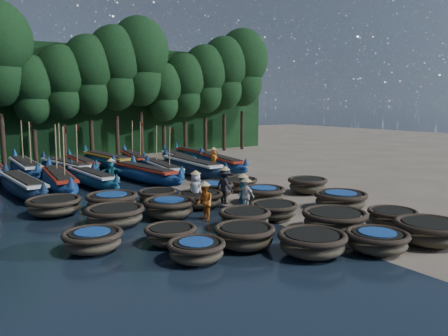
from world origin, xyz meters
TOP-DOWN VIEW (x-y plane):
  - ground at (0.00, 0.00)m, footprint 120.00×120.00m
  - foliage_wall at (0.00, 23.50)m, footprint 40.00×3.00m
  - coracle_3 at (0.43, -8.98)m, footprint 2.47×2.47m
  - coracle_4 at (2.65, -9.47)m, footprint 2.83×2.83m
  - coracle_5 at (-4.91, -6.43)m, footprint 2.16×2.16m
  - coracle_6 at (-2.92, -6.23)m, footprint 2.08×2.08m
  - coracle_7 at (-1.56, -8.02)m, footprint 2.37×2.37m
  - coracle_8 at (1.08, -6.59)m, footprint 2.49×2.49m
  - coracle_9 at (3.67, -7.28)m, footprint 2.19×2.19m
  - coracle_10 at (-7.27, -3.74)m, footprint 2.03×2.03m
  - coracle_11 at (-4.82, -4.51)m, footprint 1.97×1.97m
  - coracle_12 at (-1.65, -4.54)m, footprint 2.27×2.27m
  - coracle_13 at (0.36, -3.86)m, footprint 2.16×2.16m
  - coracle_14 at (4.03, -4.29)m, footprint 2.46×2.46m
  - coracle_15 at (-5.57, -1.14)m, footprint 2.34×2.34m
  - coracle_16 at (-3.23, -1.28)m, footprint 2.51×2.51m
  - coracle_17 at (-1.17, -0.36)m, footprint 2.17×2.17m
  - coracle_18 at (1.81, -1.38)m, footprint 2.49×2.49m
  - coracle_19 at (5.36, -0.80)m, footprint 2.24×2.24m
  - coracle_20 at (-7.20, 1.94)m, footprint 2.46×2.46m
  - coracle_21 at (-4.85, 1.22)m, footprint 2.34×2.34m
  - coracle_22 at (-2.55, 1.32)m, footprint 2.03×2.03m
  - coracle_23 at (0.51, 1.24)m, footprint 2.31×2.31m
  - coracle_24 at (2.71, 1.87)m, footprint 2.44×2.44m
  - long_boat_2 at (-7.60, 7.15)m, footprint 2.00×8.17m
  - long_boat_3 at (-5.65, 7.56)m, footprint 2.26×8.58m
  - long_boat_4 at (-3.74, 7.71)m, footprint 1.74×7.55m
  - long_boat_5 at (-0.63, 7.35)m, footprint 2.50×8.16m
  - long_boat_6 at (1.07, 8.42)m, footprint 2.33×7.91m
  - long_boat_7 at (3.04, 7.76)m, footprint 1.98×9.15m
  - long_boat_8 at (6.10, 8.78)m, footprint 2.64×8.07m
  - long_boat_11 at (-6.35, 13.67)m, footprint 1.54×8.76m
  - long_boat_12 at (-3.97, 12.55)m, footprint 2.76×8.17m
  - long_boat_13 at (-2.53, 14.03)m, footprint 1.51×7.71m
  - long_boat_14 at (-0.58, 14.25)m, footprint 2.32×8.81m
  - long_boat_15 at (1.58, 14.08)m, footprint 2.77×8.16m
  - long_boat_16 at (4.77, 13.04)m, footprint 2.45×7.43m
  - long_boat_17 at (7.18, 14.49)m, footprint 1.68×7.75m
  - fisherman_0 at (-1.26, -0.14)m, footprint 0.70×0.91m
  - fisherman_1 at (0.22, -1.89)m, footprint 0.52×0.61m
  - fisherman_2 at (-2.20, -2.49)m, footprint 0.70×0.84m
  - fisherman_3 at (0.28, -0.32)m, footprint 0.79×1.20m
  - fisherman_4 at (0.10, -2.29)m, footprint 0.59×0.94m
  - fisherman_5 at (-2.59, 7.65)m, footprint 1.44×1.09m
  - fisherman_6 at (5.38, 8.68)m, footprint 0.74×0.92m
  - tree_5 at (-4.50, 20.00)m, footprint 3.68×3.68m
  - tree_6 at (-2.20, 20.00)m, footprint 4.09×4.09m
  - tree_7 at (0.10, 20.00)m, footprint 4.51×4.51m
  - tree_8 at (2.40, 20.00)m, footprint 4.92×4.92m
  - tree_9 at (4.70, 20.00)m, footprint 5.34×5.34m
  - tree_10 at (7.00, 20.00)m, footprint 3.68×3.68m
  - tree_11 at (9.30, 20.00)m, footprint 4.09×4.09m
  - tree_12 at (11.60, 20.00)m, footprint 4.51×4.51m
  - tree_13 at (13.90, 20.00)m, footprint 4.92×4.92m
  - tree_14 at (16.20, 20.00)m, footprint 5.34×5.34m

SIDE VIEW (x-z plane):
  - ground at x=0.00m, z-range 0.00..0.00m
  - coracle_9 at x=3.67m, z-range 0.05..0.70m
  - coracle_11 at x=-4.82m, z-range 0.05..0.70m
  - coracle_5 at x=-4.91m, z-range 0.05..0.71m
  - coracle_13 at x=0.36m, z-range 0.05..0.75m
  - coracle_24 at x=2.71m, z-range 0.05..0.76m
  - coracle_10 at x=-7.27m, z-range 0.06..0.76m
  - coracle_3 at x=0.43m, z-range 0.06..0.76m
  - coracle_22 at x=-2.55m, z-range 0.05..0.77m
  - coracle_17 at x=-1.17m, z-range 0.05..0.79m
  - coracle_7 at x=-1.56m, z-range 0.05..0.82m
  - coracle_20 at x=-7.20m, z-range 0.05..0.82m
  - coracle_15 at x=-5.57m, z-range 0.05..0.83m
  - coracle_23 at x=0.51m, z-range 0.06..0.83m
  - coracle_6 at x=-2.92m, z-range 0.06..0.83m
  - coracle_12 at x=-1.65m, z-range 0.06..0.86m
  - coracle_8 at x=1.08m, z-range 0.06..0.87m
  - coracle_14 at x=4.03m, z-range 0.06..0.87m
  - coracle_18 at x=1.81m, z-range 0.06..0.87m
  - coracle_21 at x=-4.85m, z-range 0.06..0.88m
  - coracle_4 at x=2.65m, z-range 0.06..0.89m
  - coracle_16 at x=-3.23m, z-range 0.07..0.89m
  - coracle_19 at x=5.36m, z-range 0.06..0.90m
  - long_boat_16 at x=4.77m, z-range -0.16..1.16m
  - long_boat_4 at x=-3.74m, z-range -0.16..1.17m
  - long_boat_13 at x=-2.53m, z-range -0.16..1.19m
  - long_boat_17 at x=7.18m, z-range -0.16..1.20m
  - long_boat_6 at x=1.07m, z-range -1.16..2.23m
  - long_boat_8 at x=6.10m, z-range -0.17..1.26m
  - long_boat_2 at x=-7.60m, z-range -0.17..1.27m
  - long_boat_5 at x=-0.63m, z-range -0.17..1.28m
  - long_boat_15 at x=1.58m, z-range -1.20..2.31m
  - long_boat_12 at x=-3.97m, z-range -1.20..2.32m
  - long_boat_3 at x=-5.65m, z-range -1.25..2.41m
  - long_boat_11 at x=-6.35m, z-range -1.27..2.45m
  - long_boat_14 at x=-0.58m, z-range -0.19..1.37m
  - long_boat_7 at x=3.04m, z-range -0.19..1.42m
  - fisherman_5 at x=-2.59m, z-range -0.06..1.65m
  - fisherman_4 at x=0.10m, z-range -0.02..1.67m
  - fisherman_2 at x=-2.20m, z-range -0.04..1.74m
  - fisherman_6 at x=5.38m, z-range -0.04..1.81m
  - fisherman_0 at x=-1.26m, z-range -0.04..1.82m
  - fisherman_3 at x=0.28m, z-range -0.06..1.88m
  - fisherman_1 at x=0.22m, z-range 0.01..1.82m
  - foliage_wall at x=0.00m, z-range 0.00..10.00m
  - tree_5 at x=-4.50m, z-range 1.63..10.31m
  - tree_10 at x=7.00m, z-range 1.63..10.31m
  - tree_6 at x=-2.20m, z-range 1.82..11.47m
  - tree_11 at x=9.30m, z-range 1.82..11.47m
  - tree_7 at x=0.10m, z-range 2.01..12.64m
  - tree_12 at x=11.60m, z-range 2.01..12.64m
  - tree_8 at x=2.40m, z-range 2.19..13.80m
  - tree_13 at x=13.90m, z-range 2.19..13.80m
  - tree_9 at x=4.70m, z-range 2.38..14.96m
  - tree_14 at x=16.20m, z-range 2.38..14.96m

